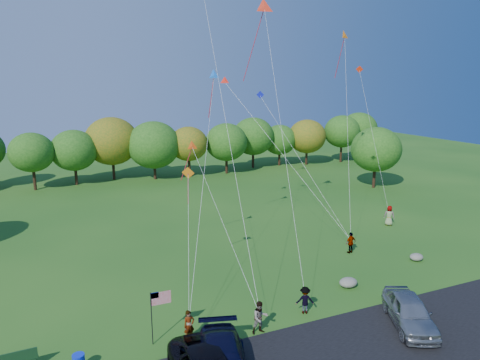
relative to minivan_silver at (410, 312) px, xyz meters
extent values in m
plane|color=#205317|center=(-4.95, 3.34, -0.86)|extent=(140.00, 140.00, 0.00)
cube|color=black|center=(-4.95, -0.66, -0.83)|extent=(44.00, 6.00, 0.06)
cylinder|color=#392414|center=(-20.60, 42.34, 0.39)|extent=(0.36, 0.36, 2.49)
ellipsoid|color=#315C17|center=(-20.60, 42.34, 3.23)|extent=(4.94, 4.94, 4.44)
cylinder|color=#392414|center=(-14.86, 39.92, 0.32)|extent=(0.36, 0.36, 2.35)
ellipsoid|color=#1D5416|center=(-14.86, 39.92, 3.80)|extent=(7.12, 7.12, 6.41)
cylinder|color=#392414|center=(-10.62, 43.25, 0.33)|extent=(0.36, 0.36, 2.38)
ellipsoid|color=#1D5416|center=(-10.62, 43.25, 3.79)|extent=(6.97, 6.97, 6.27)
cylinder|color=#392414|center=(-4.61, 40.03, 0.39)|extent=(0.36, 0.36, 2.49)
ellipsoid|color=#315C17|center=(-4.61, 40.03, 3.66)|extent=(6.25, 6.25, 5.62)
cylinder|color=#392414|center=(0.59, 43.02, 0.66)|extent=(0.36, 0.36, 3.02)
ellipsoid|color=#315C17|center=(0.59, 43.02, 4.23)|extent=(6.34, 6.34, 5.70)
cylinder|color=#392414|center=(4.90, 41.73, 0.43)|extent=(0.36, 0.36, 2.57)
ellipsoid|color=#315C17|center=(4.90, 41.73, 3.97)|extent=(6.95, 6.95, 6.26)
cylinder|color=#392414|center=(9.55, 43.23, 0.46)|extent=(0.36, 0.36, 2.62)
ellipsoid|color=#315C17|center=(9.55, 43.23, 3.73)|extent=(6.04, 6.04, 5.43)
cylinder|color=#392414|center=(15.09, 41.77, 0.56)|extent=(0.36, 0.36, 2.84)
ellipsoid|color=#315C17|center=(15.09, 41.77, 4.14)|extent=(6.62, 6.62, 5.96)
cylinder|color=#392414|center=(20.47, 43.03, 0.42)|extent=(0.36, 0.36, 2.55)
ellipsoid|color=#315C17|center=(20.47, 43.03, 3.58)|extent=(5.80, 5.80, 5.22)
cylinder|color=#392414|center=(24.58, 39.94, 0.25)|extent=(0.36, 0.36, 2.20)
ellipsoid|color=#1D5416|center=(24.58, 39.94, 3.52)|extent=(6.67, 6.67, 6.00)
cylinder|color=#392414|center=(30.58, 41.11, 0.47)|extent=(0.36, 0.36, 2.66)
ellipsoid|color=#1D5416|center=(30.58, 41.11, 3.84)|extent=(6.27, 6.27, 5.64)
cylinder|color=#392414|center=(19.05, 25.34, 0.54)|extent=(0.36, 0.36, 2.80)
ellipsoid|color=#1D5416|center=(19.05, 25.34, 3.89)|extent=(6.00, 6.00, 5.40)
imported|color=#92969C|center=(0.00, 0.00, 0.00)|extent=(3.67, 5.02, 1.59)
imported|color=#4C4C59|center=(-11.02, 3.38, -0.06)|extent=(0.64, 0.48, 1.59)
imported|color=#4C4C59|center=(-7.49, 2.54, 0.02)|extent=(0.88, 0.70, 1.74)
imported|color=#4C4C59|center=(-4.34, 3.33, -0.07)|extent=(1.15, 0.90, 1.57)
imported|color=#4C4C59|center=(3.44, 9.43, -0.04)|extent=(1.00, 0.53, 1.63)
imported|color=#4C4C59|center=(10.67, 13.36, 0.05)|extent=(1.05, 1.03, 1.82)
cube|color=#123318|center=(-18.78, 4.09, -0.14)|extent=(1.78, 0.11, 0.54)
cylinder|color=black|center=(-12.78, 3.74, 0.53)|extent=(0.05, 0.05, 2.77)
cube|color=red|center=(-12.28, 3.74, 1.53)|extent=(1.00, 0.66, 0.02)
cube|color=navy|center=(-12.58, 3.75, 1.73)|extent=(0.40, 0.02, 0.31)
ellipsoid|color=gray|center=(-0.15, 4.94, -0.56)|extent=(1.20, 0.94, 0.60)
ellipsoid|color=gray|center=(6.96, 6.38, -0.59)|extent=(1.00, 0.83, 0.52)
cone|color=red|center=(-0.99, 15.65, 17.33)|extent=(1.56, 0.88, 1.37)
cone|color=blue|center=(-5.32, 15.05, 12.29)|extent=(0.90, 0.38, 0.85)
cone|color=red|center=(-2.78, 19.46, 11.91)|extent=(0.95, 0.72, 0.76)
cone|color=orange|center=(7.93, 17.61, 15.83)|extent=(1.08, 0.69, 0.95)
cube|color=#F72F11|center=(8.28, 15.75, 12.88)|extent=(0.48, 0.44, 0.59)
cube|color=orange|center=(-9.02, 9.69, 6.34)|extent=(0.70, 0.45, 0.78)
cube|color=#151DD6|center=(1.08, 20.49, 10.68)|extent=(0.58, 0.43, 0.68)
cone|color=#E44910|center=(-7.44, 13.93, 7.34)|extent=(0.84, 0.30, 0.81)
camera|label=1|loc=(-16.21, -15.19, 11.73)|focal=32.00mm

